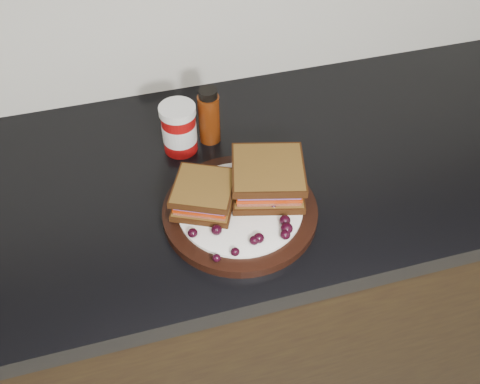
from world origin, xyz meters
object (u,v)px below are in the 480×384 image
object	(u,v)px
oil_bottle	(209,115)
plate	(240,211)
sandwich_left	(204,195)
condiment_jar	(179,129)

from	to	relation	value
oil_bottle	plate	bearing A→B (deg)	-89.19
sandwich_left	condiment_jar	size ratio (longest dim) A/B	0.98
condiment_jar	oil_bottle	size ratio (longest dim) A/B	0.86
condiment_jar	sandwich_left	bearing A→B (deg)	-87.49
sandwich_left	condiment_jar	xyz separation A→B (m)	(-0.01, 0.18, 0.01)
sandwich_left	oil_bottle	bearing A→B (deg)	98.91
condiment_jar	oil_bottle	world-z (taller)	oil_bottle
sandwich_left	oil_bottle	world-z (taller)	oil_bottle
sandwich_left	condiment_jar	distance (m)	0.18
sandwich_left	condiment_jar	world-z (taller)	condiment_jar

